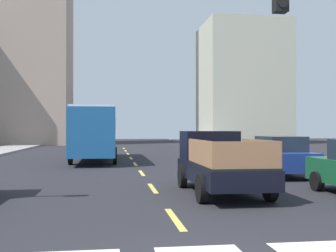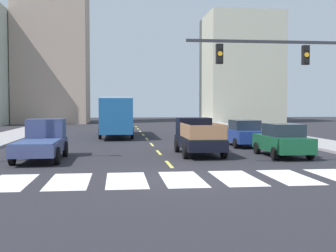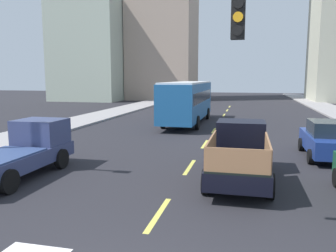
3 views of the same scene
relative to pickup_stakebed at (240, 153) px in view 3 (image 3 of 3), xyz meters
The scene contains 14 objects.
sidewalk_left 16.76m from the pickup_stakebed, 142.90° to the left, with size 3.58×110.00×0.15m, color #9A9595.
lane_dash_0 4.49m from the pickup_stakebed, 117.38° to the right, with size 0.16×2.40×0.01m, color #D7CC52.
lane_dash_1 2.48m from the pickup_stakebed, 151.51° to the left, with size 0.16×2.40×0.01m, color #D7CC52.
lane_dash_2 6.49m from the pickup_stakebed, 108.34° to the left, with size 0.16×2.40×0.01m, color #D7CC52.
lane_dash_3 11.32m from the pickup_stakebed, 100.32° to the left, with size 0.16×2.40×0.01m, color #D7CC52.
lane_dash_4 16.25m from the pickup_stakebed, 97.16° to the left, with size 0.16×2.40×0.01m, color #D7CC52.
lane_dash_5 21.21m from the pickup_stakebed, 95.47° to the left, with size 0.16×2.40×0.01m, color #D7CC52.
lane_dash_6 26.19m from the pickup_stakebed, 94.43° to the left, with size 0.16×2.40×0.01m, color #D7CC52.
lane_dash_7 31.18m from the pickup_stakebed, 93.72° to the left, with size 0.16×2.40×0.01m, color #D7CC52.
pickup_stakebed is the anchor object (origin of this frame).
pickup_dark 8.13m from the pickup_stakebed, behind, with size 2.18×5.20×1.96m.
city_bus 14.87m from the pickup_stakebed, 107.42° to the left, with size 2.72×10.80×3.32m.
sedan_near_left 5.61m from the pickup_stakebed, 47.21° to the left, with size 2.02×4.40×1.72m.
block_mid_left 45.54m from the pickup_stakebed, 123.02° to the left, with size 10.72×7.64×15.81m, color #A9B5A2.
Camera 3 is at (2.26, -4.43, 3.66)m, focal length 36.26 mm.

